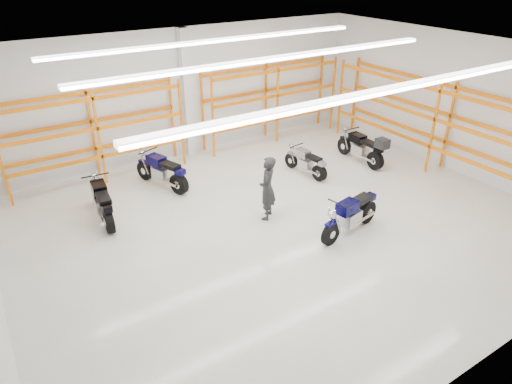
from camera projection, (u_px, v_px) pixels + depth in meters
ground at (281, 222)px, 12.78m from camera, size 14.00×14.00×0.00m
room_shell at (284, 108)px, 11.27m from camera, size 14.02×12.02×4.51m
motorcycle_main at (352, 215)px, 12.11m from camera, size 2.22×0.77×1.10m
motorcycle_back_a at (103, 203)px, 12.62m from camera, size 0.76×2.31×1.13m
motorcycle_back_b at (163, 172)px, 14.40m from camera, size 1.01×2.21×1.13m
motorcycle_back_c at (307, 163)px, 15.27m from camera, size 0.62×1.89×0.93m
motorcycle_back_d at (364, 149)px, 16.04m from camera, size 0.74×2.31×1.19m
standing_man at (267, 188)px, 12.57m from camera, size 0.79×0.79×1.85m
structural_column at (187, 94)px, 16.06m from camera, size 0.32×0.32×4.50m
pallet_racking_back_left at (94, 127)px, 14.40m from camera, size 5.67×0.87×3.00m
pallet_racking_back_right at (272, 95)px, 17.65m from camera, size 5.67×0.87×3.00m
pallet_racking_side at (443, 119)px, 15.03m from camera, size 0.87×9.07×3.00m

